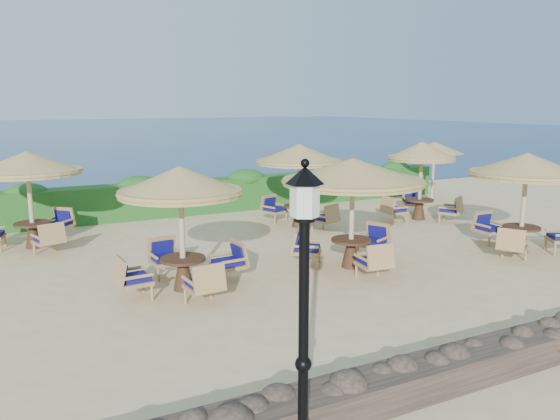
# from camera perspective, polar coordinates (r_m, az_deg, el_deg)

# --- Properties ---
(ground) EXTENTS (120.00, 120.00, 0.00)m
(ground) POSITION_cam_1_polar(r_m,az_deg,el_deg) (14.23, 6.06, -4.94)
(ground) COLOR beige
(ground) RESTS_ON ground
(sea) EXTENTS (160.00, 160.00, 0.00)m
(sea) POSITION_cam_1_polar(r_m,az_deg,el_deg) (81.92, -21.56, 7.62)
(sea) COLOR navy
(sea) RESTS_ON ground
(hedge) EXTENTS (18.00, 0.90, 1.20)m
(hedge) POSITION_cam_1_polar(r_m,az_deg,el_deg) (20.38, -4.86, 1.71)
(hedge) COLOR #194D18
(hedge) RESTS_ON ground
(stone_wall) EXTENTS (15.00, 0.65, 0.44)m
(stone_wall) POSITION_cam_1_polar(r_m,az_deg,el_deg) (9.84, 26.38, -12.21)
(stone_wall) COLOR brown
(stone_wall) RESTS_ON ground
(lamp_post) EXTENTS (0.44, 0.44, 3.31)m
(lamp_post) POSITION_cam_1_polar(r_m,az_deg,el_deg) (5.87, 2.47, -12.71)
(lamp_post) COLOR black
(lamp_post) RESTS_ON ground
(extra_parasol) EXTENTS (2.30, 2.30, 2.41)m
(extra_parasol) POSITION_cam_1_polar(r_m,az_deg,el_deg) (22.65, 15.83, 6.27)
(extra_parasol) COLOR #C8B08D
(extra_parasol) RESTS_ON ground
(cafe_set_0) EXTENTS (2.85, 2.85, 2.65)m
(cafe_set_0) POSITION_cam_1_polar(r_m,az_deg,el_deg) (11.51, -10.30, 0.15)
(cafe_set_0) COLOR #C8B08D
(cafe_set_0) RESTS_ON ground
(cafe_set_1) EXTENTS (3.39, 3.39, 2.65)m
(cafe_set_1) POSITION_cam_1_polar(r_m,az_deg,el_deg) (12.99, 7.59, 2.61)
(cafe_set_1) COLOR #C8B08D
(cafe_set_1) RESTS_ON ground
(cafe_set_2) EXTENTS (2.88, 2.88, 2.65)m
(cafe_set_2) POSITION_cam_1_polar(r_m,az_deg,el_deg) (15.60, 24.28, 2.80)
(cafe_set_2) COLOR #C8B08D
(cafe_set_2) RESTS_ON ground
(cafe_set_3) EXTENTS (2.86, 2.86, 2.65)m
(cafe_set_3) POSITION_cam_1_polar(r_m,az_deg,el_deg) (16.19, -24.82, 3.00)
(cafe_set_3) COLOR #C8B08D
(cafe_set_3) RESTS_ON ground
(cafe_set_4) EXTENTS (2.74, 2.87, 2.65)m
(cafe_set_4) POSITION_cam_1_polar(r_m,az_deg,el_deg) (17.26, 2.00, 4.73)
(cafe_set_4) COLOR #C8B08D
(cafe_set_4) RESTS_ON ground
(cafe_set_5) EXTENTS (2.53, 2.77, 2.65)m
(cafe_set_5) POSITION_cam_1_polar(r_m,az_deg,el_deg) (19.00, 14.52, 4.23)
(cafe_set_5) COLOR #C8B08D
(cafe_set_5) RESTS_ON ground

